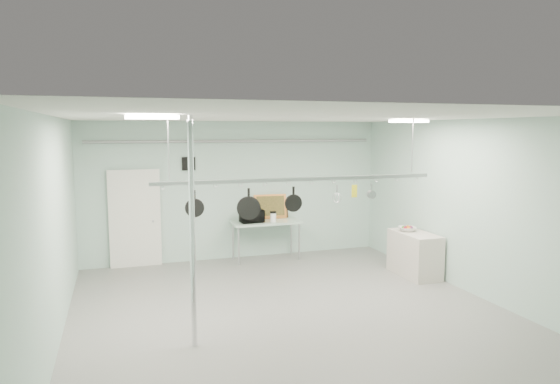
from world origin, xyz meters
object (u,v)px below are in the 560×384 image
object	(u,v)px
chrome_pole	(192,234)
skillet_right	(293,198)
prep_table	(266,224)
skillet_mid	(249,204)
fruit_bowl	(407,229)
microwave	(252,216)
side_cabinet	(415,254)
pot_rack	(300,177)
coffee_canister	(273,218)
skillet_left	(195,203)

from	to	relation	value
chrome_pole	skillet_right	distance (m)	2.02
prep_table	skillet_mid	xyz separation A→B (m)	(-1.27, -3.30, 0.99)
chrome_pole	fruit_bowl	world-z (taller)	chrome_pole
microwave	fruit_bowl	distance (m)	3.45
chrome_pole	side_cabinet	world-z (taller)	chrome_pole
pot_rack	skillet_mid	bearing A→B (deg)	180.00
fruit_bowl	skillet_right	xyz separation A→B (m)	(-3.00, -1.30, 0.94)
fruit_bowl	skillet_mid	bearing A→B (deg)	-160.92
chrome_pole	prep_table	xyz separation A→B (m)	(2.30, 4.20, -0.77)
pot_rack	coffee_canister	bearing A→B (deg)	80.49
chrome_pole	fruit_bowl	xyz separation A→B (m)	(4.79, 2.20, -0.65)
side_cabinet	fruit_bowl	world-z (taller)	fruit_bowl
chrome_pole	skillet_mid	distance (m)	1.39
prep_table	coffee_canister	xyz separation A→B (m)	(0.13, -0.15, 0.18)
skillet_left	skillet_mid	world-z (taller)	same
fruit_bowl	skillet_mid	distance (m)	4.07
coffee_canister	skillet_mid	distance (m)	3.54
fruit_bowl	skillet_right	distance (m)	3.41
microwave	fruit_bowl	size ratio (longest dim) A/B	1.42
side_cabinet	chrome_pole	bearing A→B (deg)	-157.59
pot_rack	coffee_canister	size ratio (longest dim) A/B	23.35
chrome_pole	skillet_right	world-z (taller)	chrome_pole
side_cabinet	microwave	world-z (taller)	microwave
pot_rack	skillet_left	world-z (taller)	pot_rack
prep_table	microwave	world-z (taller)	microwave
prep_table	coffee_canister	bearing A→B (deg)	-48.94
chrome_pole	coffee_canister	size ratio (longest dim) A/B	15.57
microwave	skillet_mid	xyz separation A→B (m)	(-0.92, -3.26, 0.78)
coffee_canister	skillet_left	size ratio (longest dim) A/B	0.51
coffee_canister	pot_rack	bearing A→B (deg)	-99.51
side_cabinet	skillet_mid	size ratio (longest dim) A/B	2.32
pot_rack	prep_table	bearing A→B (deg)	83.09
side_cabinet	prep_table	bearing A→B (deg)	139.21
prep_table	side_cabinet	bearing A→B (deg)	-40.79
microwave	skillet_right	world-z (taller)	skillet_right
chrome_pole	fruit_bowl	distance (m)	5.31
side_cabinet	fruit_bowl	size ratio (longest dim) A/B	3.27
chrome_pole	pot_rack	distance (m)	2.19
skillet_mid	pot_rack	bearing A→B (deg)	18.53
pot_rack	coffee_canister	distance (m)	3.42
skillet_left	skillet_mid	distance (m)	0.86
pot_rack	skillet_mid	xyz separation A→B (m)	(-0.87, 0.00, -0.40)
chrome_pole	side_cabinet	size ratio (longest dim) A/B	2.67
skillet_mid	microwave	bearing A→B (deg)	92.76
side_cabinet	skillet_mid	distance (m)	4.21
skillet_mid	skillet_right	world-z (taller)	same
pot_rack	coffee_canister	world-z (taller)	pot_rack
chrome_pole	coffee_canister	xyz separation A→B (m)	(2.43, 4.05, -0.59)
coffee_canister	skillet_right	world-z (taller)	skillet_right
prep_table	coffee_canister	world-z (taller)	coffee_canister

